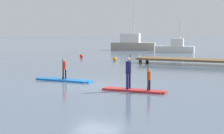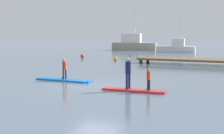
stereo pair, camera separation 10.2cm
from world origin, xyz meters
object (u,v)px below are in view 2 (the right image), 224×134
Objects in this scene: paddleboard_far at (134,90)px; paddler_child_front at (149,78)px; motor_boat_small_navy at (176,48)px; mooring_buoy_mid at (82,56)px; paddler_adult at (128,71)px; fishing_boat_green_midground at (134,44)px; paddleboard_near at (64,80)px; mooring_buoy_near at (116,59)px; paddler_child_solo at (64,68)px.

paddler_child_front reaches higher than paddleboard_far.
mooring_buoy_mid is (-6.46, -13.68, -0.43)m from motor_boat_small_navy.
paddler_adult is 0.25× the size of fishing_boat_green_midground.
mooring_buoy_mid is (-13.90, 17.68, -0.49)m from paddler_child_front.
mooring_buoy_near is (-3.19, 13.99, 0.15)m from paddleboard_near.
paddler_child_front is at bearing -66.73° from fishing_boat_green_midground.
motor_boat_small_navy is (-1.56, 29.62, 0.58)m from paddleboard_near.
mooring_buoy_near is 0.97× the size of mooring_buoy_mid.
fishing_boat_green_midground is 16.94× the size of mooring_buoy_mid.
paddleboard_far is at bearing -18.66° from paddler_child_solo.
paddler_child_solo reaches higher than mooring_buoy_mid.
paddleboard_near and paddleboard_far have the same top height.
motor_boat_small_navy is (-6.38, 31.35, -0.36)m from paddler_adult.
paddler_adult is (4.80, -1.72, 0.22)m from paddler_child_solo.
paddler_child_solo is at bearing -63.26° from mooring_buoy_mid.
paddler_child_front is at bearing -16.49° from paddleboard_near.
mooring_buoy_mid is at bearing 158.03° from mooring_buoy_near.
paddler_child_solo is 0.70× the size of paddler_adult.
mooring_buoy_mid is at bearing 116.74° from paddler_child_solo.
motor_boat_small_navy is 15.14m from mooring_buoy_mid.
paddleboard_far is at bearing -0.63° from paddler_adult.
motor_boat_small_navy is at bearing 64.72° from mooring_buoy_mid.
paddler_child_solo reaches higher than paddleboard_far.
paddler_adult reaches higher than mooring_buoy_near.
paddleboard_far is 22.03m from mooring_buoy_mid.
mooring_buoy_near is 5.21m from mooring_buoy_mid.
paddler_adult is 1.42× the size of paddler_child_front.
paddleboard_near is at bearing 160.22° from paddler_adult.
paddler_child_solo is 5.44m from paddleboard_far.
mooring_buoy_mid reaches higher than paddleboard_far.
mooring_buoy_near reaches higher than paddleboard_near.
mooring_buoy_near is (-3.20, 14.00, -0.58)m from paddler_child_solo.
fishing_boat_green_midground reaches higher than paddleboard_near.
paddler_adult is at bearing -19.78° from paddleboard_near.
paddleboard_far is at bearing -18.73° from paddleboard_near.
paddler_child_solo is (0.01, -0.01, 0.72)m from paddleboard_near.
fishing_boat_green_midground reaches higher than paddler_adult.
mooring_buoy_near is at bearing 102.87° from paddler_child_solo.
fishing_boat_green_midground is 19.31m from mooring_buoy_near.
paddler_child_front is 32.23m from motor_boat_small_navy.
mooring_buoy_mid reaches higher than paddleboard_near.
paddler_adult reaches higher than paddleboard_far.
paddleboard_far is 0.62× the size of motor_boat_small_navy.
paddler_adult is 36.80m from fishing_boat_green_midground.
paddleboard_near is 2.13× the size of paddler_adult.
paddler_adult is 4.35× the size of mooring_buoy_near.
paddler_adult is 21.86m from mooring_buoy_mid.
fishing_boat_green_midground reaches higher than paddler_child_front.
mooring_buoy_mid is (-13.14, 17.68, 0.15)m from paddleboard_far.
paddler_adult reaches higher than paddler_child_solo.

